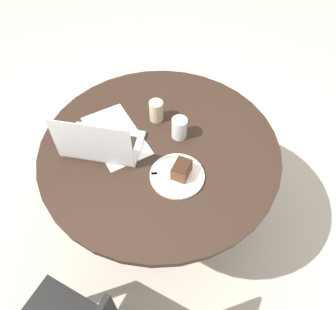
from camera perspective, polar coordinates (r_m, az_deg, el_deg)
The scene contains 9 objects.
ground_plane at distance 2.15m, azimuth -1.06°, elevation -11.45°, with size 12.00×12.00×0.00m, color #B7AD9E.
dining_table at distance 1.66m, azimuth -1.35°, elevation -2.48°, with size 1.11×1.11×0.76m.
paper_document at distance 1.57m, azimuth -9.09°, elevation 3.41°, with size 0.41×0.27×0.00m.
plate at distance 1.40m, azimuth 1.60°, elevation -3.61°, with size 0.23×0.23×0.01m.
cake_slice at distance 1.37m, azimuth 2.37°, elevation -2.55°, with size 0.11×0.11×0.07m.
fork at distance 1.40m, azimuth -0.27°, elevation -3.18°, with size 0.07×0.17×0.00m.
coffee_glass at distance 1.59m, azimuth -2.06°, elevation 7.70°, with size 0.07×0.07×0.11m.
water_glass at distance 1.52m, azimuth 1.99°, elevation 4.72°, with size 0.07×0.07×0.10m.
laptop at distance 1.49m, azimuth -11.58°, elevation 1.97°, with size 0.36×0.40×0.24m.
Camera 1 is at (0.92, -0.30, 1.92)m, focal length 35.00 mm.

